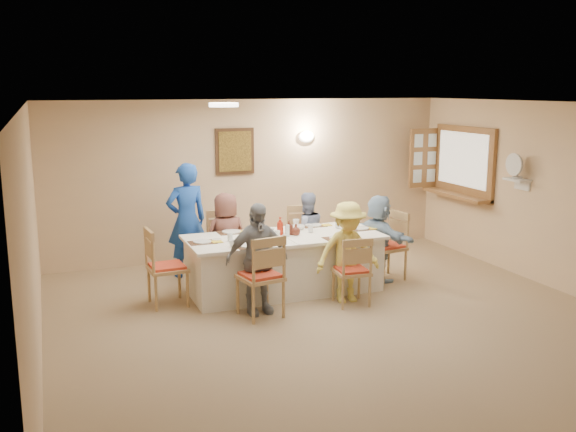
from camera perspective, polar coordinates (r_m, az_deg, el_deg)
name	(u,v)px	position (r m, az deg, el deg)	size (l,w,h in m)	color
ground	(349,328)	(7.40, 5.40, -9.90)	(7.00, 7.00, 0.00)	#A2855B
room_walls	(351,197)	(7.00, 5.63, 1.74)	(7.00, 7.00, 7.00)	#CFAD89
wall_picture	(235,151)	(10.08, -4.75, 5.75)	(0.62, 0.05, 0.72)	#442B18
wall_sconce	(307,136)	(10.43, 1.66, 7.08)	(0.26, 0.09, 0.18)	white
ceiling_light	(224,105)	(7.95, -5.73, 9.81)	(0.36, 0.36, 0.05)	white
serving_hatch	(464,162)	(10.70, 15.38, 4.63)	(0.06, 1.50, 1.15)	brown
hatch_sill	(456,195)	(10.70, 14.71, 1.83)	(0.30, 1.50, 0.05)	brown
shutter_door	(424,158)	(11.18, 12.00, 5.06)	(0.55, 0.04, 1.00)	brown
fan_shelf	(517,180)	(9.62, 19.69, 3.06)	(0.22, 0.36, 0.03)	white
desk_fan	(516,169)	(9.58, 19.62, 3.94)	(0.30, 0.30, 0.28)	#A5A5A8
dining_table	(284,263)	(8.55, -0.36, -4.23)	(2.58, 1.09, 0.76)	white
chair_back_left	(224,246)	(9.08, -5.69, -2.66)	(0.47, 0.47, 0.97)	tan
chair_back_right	(303,239)	(9.46, 1.35, -2.07)	(0.46, 0.46, 0.96)	tan
chair_front_left	(260,275)	(7.60, -2.49, -5.27)	(0.48, 0.48, 1.01)	tan
chair_front_right	(352,270)	(8.06, 5.67, -4.78)	(0.43, 0.43, 0.89)	tan
chair_left_end	(167,266)	(8.12, -10.68, -4.42)	(0.48, 0.48, 0.99)	tan
chair_right_end	(387,246)	(9.16, 8.77, -2.63)	(0.46, 0.46, 0.97)	tan
diner_back_left	(226,238)	(8.93, -5.50, -1.93)	(0.67, 0.50, 1.26)	brown
diner_back_right	(306,233)	(9.32, 1.63, -1.53)	(0.60, 0.48, 1.20)	#8A97BD
diner_front_left	(257,259)	(7.66, -2.78, -3.81)	(0.82, 0.40, 1.35)	gray
diner_front_right	(348,252)	(8.11, 5.32, -3.23)	(0.87, 0.55, 1.29)	#F8E261
diner_right_end	(379,238)	(9.07, 8.07, -1.93)	(0.56, 1.18, 1.22)	#97B5D2
caregiver	(187,220)	(9.24, -9.00, -0.37)	(0.65, 0.48, 1.64)	blue
placemat_fl	(250,247)	(7.88, -3.38, -2.73)	(0.33, 0.24, 0.01)	#472B19
plate_fl	(250,246)	(7.87, -3.38, -2.66)	(0.25, 0.25, 0.02)	white
napkin_fl	(265,246)	(7.88, -2.02, -2.65)	(0.15, 0.15, 0.01)	yellow
placemat_fr	(339,238)	(8.31, 4.54, -2.01)	(0.37, 0.28, 0.01)	#472B19
plate_fr	(339,238)	(8.30, 4.54, -1.94)	(0.25, 0.25, 0.02)	white
napkin_fr	(353,238)	(8.34, 5.81, -1.93)	(0.14, 0.14, 0.01)	yellow
placemat_bl	(231,232)	(8.66, -5.06, -1.46)	(0.36, 0.27, 0.01)	#472B19
plate_bl	(231,232)	(8.66, -5.06, -1.39)	(0.25, 0.25, 0.02)	white
napkin_bl	(245,232)	(8.66, -3.82, -1.39)	(0.15, 0.15, 0.01)	yellow
placemat_br	(313,226)	(9.05, 2.26, -0.86)	(0.34, 0.25, 0.01)	#472B19
plate_br	(313,225)	(9.05, 2.26, -0.80)	(0.23, 0.23, 0.01)	white
napkin_br	(326,225)	(9.08, 3.43, -0.79)	(0.13, 0.13, 0.01)	yellow
placemat_le	(202,242)	(8.14, -7.63, -2.34)	(0.34, 0.25, 0.01)	#472B19
plate_le	(202,242)	(8.14, -7.63, -2.27)	(0.23, 0.23, 0.01)	white
napkin_le	(217,242)	(8.14, -6.32, -2.27)	(0.13, 0.13, 0.01)	yellow
placemat_re	(360,229)	(8.90, 6.41, -1.14)	(0.36, 0.27, 0.01)	#472B19
plate_re	(360,228)	(8.90, 6.41, -1.08)	(0.24, 0.24, 0.02)	white
napkin_re	(373,228)	(8.94, 7.58, -1.07)	(0.13, 0.13, 0.01)	yellow
teacup_a	(233,244)	(7.88, -4.88, -2.46)	(0.12, 0.12, 0.08)	white
teacup_b	(296,222)	(9.06, 0.72, -0.57)	(0.11, 0.11, 0.09)	white
bowl_a	(275,240)	(8.13, -1.14, -2.11)	(0.20, 0.20, 0.05)	white
bowl_b	(298,227)	(8.82, 0.93, -1.01)	(0.23, 0.23, 0.06)	white
condiment_ketchup	(280,226)	(8.47, -0.71, -0.90)	(0.12, 0.12, 0.24)	#B1220F
condiment_brown	(289,227)	(8.50, 0.08, -1.00)	(0.10, 0.11, 0.20)	#5B2518
condiment_malt	(296,229)	(8.47, 0.71, -1.21)	(0.13, 0.13, 0.15)	#5B2518
drinking_glass	(272,232)	(8.44, -1.43, -1.39)	(0.06, 0.06, 0.10)	silver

